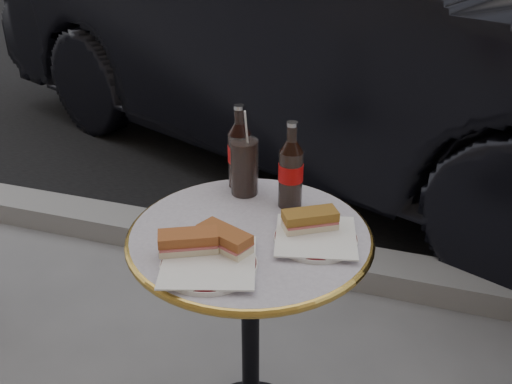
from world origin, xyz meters
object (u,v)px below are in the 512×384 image
(plate_right, at_px, (316,239))
(parked_car, at_px, (335,30))
(plate_left, at_px, (209,265))
(bistro_table, at_px, (250,342))
(cola_bottle_left, at_px, (240,147))
(cola_bottle_right, at_px, (291,165))
(cola_glass, at_px, (244,167))

(plate_right, distance_m, parked_car, 2.19)
(plate_left, height_order, plate_right, same)
(bistro_table, height_order, parked_car, parked_car)
(cola_bottle_left, relative_size, parked_car, 0.05)
(plate_right, bearing_deg, cola_bottle_right, 124.90)
(parked_car, bearing_deg, cola_glass, -153.70)
(plate_left, bearing_deg, cola_bottle_left, 99.53)
(plate_left, xyz_separation_m, cola_bottle_left, (-0.07, 0.41, 0.12))
(bistro_table, height_order, plate_right, plate_right)
(bistro_table, bearing_deg, plate_left, -103.02)
(bistro_table, height_order, cola_bottle_right, cola_bottle_right)
(cola_bottle_left, bearing_deg, bistro_table, -65.05)
(plate_left, xyz_separation_m, plate_right, (0.21, 0.18, -0.00))
(plate_right, relative_size, cola_bottle_right, 0.85)
(bistro_table, bearing_deg, cola_glass, 112.71)
(bistro_table, relative_size, plate_right, 3.56)
(plate_left, height_order, cola_bottle_right, cola_bottle_right)
(bistro_table, xyz_separation_m, plate_left, (-0.04, -0.17, 0.37))
(plate_left, relative_size, plate_right, 1.08)
(plate_right, relative_size, cola_bottle_left, 0.84)
(cola_glass, bearing_deg, bistro_table, -67.29)
(parked_car, bearing_deg, plate_left, -153.27)
(bistro_table, bearing_deg, plate_right, 3.42)
(plate_left, bearing_deg, cola_bottle_right, 73.44)
(bistro_table, relative_size, parked_car, 0.15)
(bistro_table, xyz_separation_m, parked_car, (-0.21, 2.16, 0.41))
(cola_glass, bearing_deg, plate_right, -36.56)
(plate_left, relative_size, parked_car, 0.05)
(plate_left, bearing_deg, parked_car, 94.13)
(cola_bottle_left, distance_m, cola_glass, 0.06)
(cola_bottle_left, xyz_separation_m, cola_bottle_right, (0.17, -0.07, -0.00))
(cola_bottle_right, relative_size, cola_glass, 1.49)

